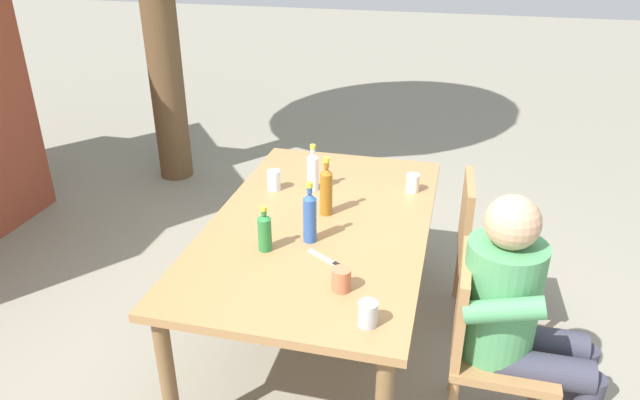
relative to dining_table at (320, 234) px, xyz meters
The scene contains 15 objects.
ground_plane 0.67m from the dining_table, ahead, with size 24.00×24.00×0.00m, color gray.
dining_table is the anchor object (origin of this frame).
chair_near_left 0.95m from the dining_table, 116.14° to the right, with size 0.45×0.45×0.87m.
chair_near_right 0.95m from the dining_table, 64.04° to the right, with size 0.46×0.46×0.87m.
person_in_white_shirt 1.04m from the dining_table, 113.52° to the right, with size 0.47×0.61×1.18m.
bottle_blue 0.29m from the dining_table, behind, with size 0.06×0.06×0.30m.
bottle_green 0.41m from the dining_table, 151.31° to the left, with size 0.06×0.06×0.22m.
bottle_clear 0.43m from the dining_table, 19.87° to the left, with size 0.06×0.06×0.27m.
bottle_amber 0.23m from the dining_table, ahead, with size 0.06×0.06×0.31m.
cup_terracotta 0.61m from the dining_table, 157.70° to the right, with size 0.08×0.08×0.10m, color #BC6B47.
cup_glass 0.48m from the dining_table, 48.15° to the left, with size 0.07×0.07×0.11m, color silver.
cup_steel 0.85m from the dining_table, 153.74° to the right, with size 0.08×0.08×0.10m, color #B2B7BC.
cup_white 0.64m from the dining_table, 41.60° to the right, with size 0.07×0.07×0.10m, color white.
table_knife 0.40m from the dining_table, 159.19° to the right, with size 0.15×0.21×0.01m.
backpack_by_near_side 1.45m from the dining_table, ahead, with size 0.30×0.20×0.39m.
Camera 1 is at (-2.53, -0.63, 2.15)m, focal length 32.95 mm.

